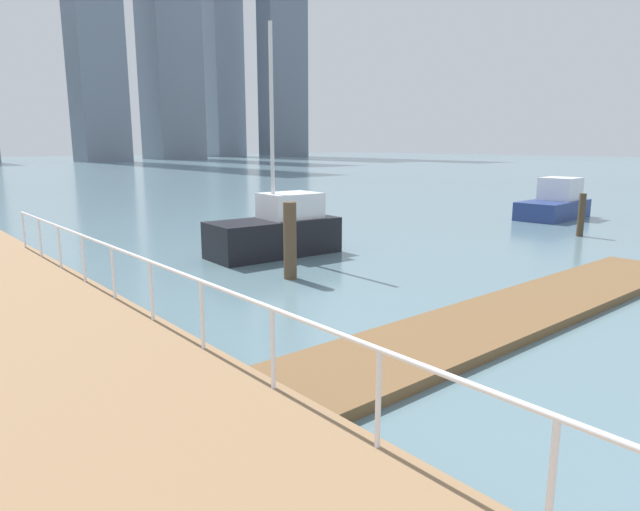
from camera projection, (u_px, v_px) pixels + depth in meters
ground_plane at (190, 270)px, 15.37m from camera, size 300.00×300.00×0.00m
floating_dock at (521, 311)px, 11.28m from camera, size 13.42×2.00×0.18m
boardwalk_railing at (379, 368)px, 5.48m from camera, size 0.06×29.10×1.08m
dock_piling_0 at (290, 241)px, 14.17m from camera, size 0.34×0.34×1.99m
dock_piling_2 at (581, 215)px, 20.76m from camera, size 0.25×0.25×1.62m
moored_boat_0 at (277, 230)px, 17.29m from camera, size 4.19×1.96×6.92m
moored_boat_1 at (555, 204)px, 25.84m from camera, size 4.19×2.17×1.88m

